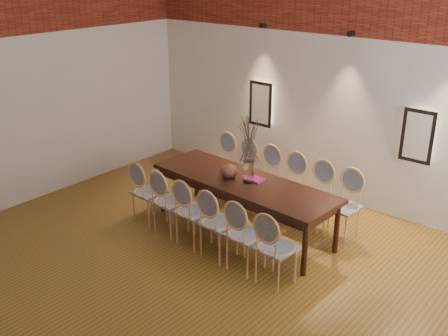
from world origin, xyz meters
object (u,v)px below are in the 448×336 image
Objects in this scene: chair_far_a at (219,165)px; dining_table at (243,205)px; bowl at (229,171)px; chair_near_e at (246,234)px; chair_near_a at (149,192)px; chair_far_d at (287,188)px; chair_far_e at (314,197)px; book at (255,179)px; chair_near_c at (194,211)px; chair_near_f at (276,248)px; chair_far_b at (240,172)px; chair_far_f at (342,207)px; vase at (249,172)px; chair_far_c at (263,180)px; chair_near_b at (171,201)px; chair_near_d at (219,222)px.

dining_table is at bearing 147.57° from chair_far_a.
chair_near_e is at bearing -39.80° from bowl.
chair_near_a and chair_far_d have the same top height.
chair_far_e is at bearing 180.00° from chair_far_a.
book is at bearing 47.47° from chair_far_e.
chair_near_e is (0.90, -0.05, 0.00)m from chair_near_c.
chair_near_f is at bearing 147.57° from chair_far_a.
chair_near_f is 2.66m from chair_far_a.
chair_far_b is at bearing -0.00° from chair_far_e.
chair_far_f is at bearing 46.64° from chair_near_c.
chair_far_a is at bearing -0.00° from chair_far_d.
chair_near_e is at bearing -0.00° from chair_near_a.
vase is at bearing -0.00° from dining_table.
chair_far_b and chair_far_c have the same top height.
vase is (1.18, -0.77, 0.43)m from chair_far_a.
vase is 0.17m from book.
chair_near_a is at bearing 180.00° from chair_near_c.
chair_near_e is 0.45m from chair_near_f.
chair_near_e is at bearing 141.55° from chair_far_a.
dining_table is 1.33m from chair_near_f.
dining_table is 2.86× the size of chair_near_e.
chair_near_e is 1.00× the size of chair_far_b.
chair_near_f and chair_far_f have the same top height.
chair_far_e is at bearing -0.00° from chair_far_f.
chair_near_b is 1.79m from chair_near_f.
vase reaches higher than chair_far_f.
chair_near_c is 1.00× the size of chair_far_b.
chair_near_d and chair_far_f have the same top height.
chair_near_b and chair_far_f have the same top height.
chair_near_d and chair_far_d have the same top height.
chair_near_d is 0.45m from chair_near_e.
bowl is at bearing 88.79° from chair_near_c.
chair_far_b is at bearing 134.13° from vase.
bowl is at bearing 140.08° from chair_far_a.
chair_near_f is at bearing 133.36° from chair_far_c.
dining_table is 0.75m from chair_near_d.
chair_near_d is (1.34, -0.07, 0.00)m from chair_near_a.
chair_near_f is 1.32m from vase.
chair_near_e is at bearing -58.46° from book.
chair_far_b is at bearing -0.00° from chair_far_d.
chair_far_b is at bearing 107.47° from chair_near_c.
chair_near_f is at bearing -41.88° from book.
book is (-0.14, -0.60, 0.30)m from chair_far_d.
chair_near_b is 3.13× the size of vase.
chair_near_c is at bearing 72.53° from chair_far_d.
chair_far_d reaches higher than book.
chair_far_a is 1.35m from chair_far_d.
chair_far_c is 1.00× the size of chair_far_f.
chair_far_f is (0.07, 1.42, 0.00)m from chair_near_f.
chair_far_f is 1.21m from book.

